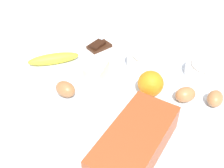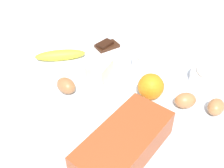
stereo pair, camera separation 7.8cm
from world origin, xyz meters
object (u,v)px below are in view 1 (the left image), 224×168
butter_block (97,72)px  egg_near_butter (65,89)px  orange_fruit (151,84)px  egg_loose (185,95)px  egg_beside_bowl (215,98)px  sugar_bowl (205,69)px  banana (54,59)px  loaf_pan (135,142)px  flour_bowl (145,59)px  chocolate_plate (99,48)px

butter_block → egg_near_butter: (0.13, -0.02, -0.00)m
egg_near_butter → butter_block: bearing=169.4°
orange_fruit → egg_loose: bearing=110.6°
orange_fruit → egg_beside_bowl: orange_fruit is taller
sugar_bowl → egg_loose: size_ratio=1.97×
banana → egg_loose: egg_loose is taller
loaf_pan → sugar_bowl: size_ratio=2.20×
sugar_bowl → flour_bowl: bearing=-67.8°
flour_bowl → egg_loose: flour_bowl is taller
butter_block → chocolate_plate: (-0.15, -0.11, -0.02)m
loaf_pan → butter_block: bearing=-128.9°
sugar_bowl → egg_beside_bowl: (0.12, 0.09, -0.01)m
sugar_bowl → orange_fruit: bearing=-26.2°
banana → orange_fruit: size_ratio=2.27×
orange_fruit → butter_block: size_ratio=0.93×
loaf_pan → orange_fruit: (-0.22, -0.09, 0.00)m
flour_bowl → chocolate_plate: (0.02, -0.20, -0.02)m
flour_bowl → sugar_bowl: 0.21m
flour_bowl → egg_beside_bowl: 0.29m
flour_bowl → loaf_pan: bearing=28.7°
flour_bowl → butter_block: flour_bowl is taller
banana → egg_near_butter: size_ratio=2.69×
sugar_bowl → butter_block: bearing=-48.8°
sugar_bowl → banana: size_ratio=0.70×
sugar_bowl → egg_beside_bowl: 0.15m
egg_near_butter → egg_loose: egg_near_butter is taller
loaf_pan → butter_block: size_ratio=3.26×
sugar_bowl → loaf_pan: bearing=-1.0°
orange_fruit → chocolate_plate: 0.32m
chocolate_plate → egg_beside_bowl: bearing=87.9°
egg_beside_bowl → egg_loose: bearing=-62.9°
banana → butter_block: butter_block is taller
orange_fruit → butter_block: (0.05, -0.19, -0.01)m
loaf_pan → egg_loose: loaf_pan is taller
flour_bowl → orange_fruit: orange_fruit is taller
banana → chocolate_plate: (-0.17, 0.07, -0.01)m
flour_bowl → egg_beside_bowl: size_ratio=2.17×
sugar_bowl → egg_loose: sugar_bowl is taller
orange_fruit → egg_beside_bowl: size_ratio=1.34×
flour_bowl → sugar_bowl: size_ratio=1.02×
banana → butter_block: (-0.03, 0.19, 0.01)m
orange_fruit → egg_beside_bowl: 0.20m
loaf_pan → banana: loaf_pan is taller
egg_loose → chocolate_plate: egg_loose is taller
sugar_bowl → egg_near_butter: 0.49m
banana → chocolate_plate: 0.19m
sugar_bowl → egg_near_butter: bearing=-39.3°
butter_block → flour_bowl: bearing=152.2°
loaf_pan → sugar_bowl: 0.42m
banana → butter_block: 0.19m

